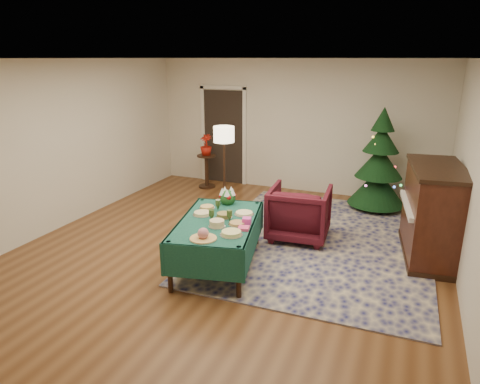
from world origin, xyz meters
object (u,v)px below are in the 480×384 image
at_px(side_table, 207,172).
at_px(piano, 432,214).
at_px(potted_plant, 206,149).
at_px(buffet_table, 218,229).
at_px(christmas_tree, 379,164).
at_px(gift_box, 247,221).
at_px(armchair, 299,210).
at_px(floor_lamp, 224,139).

bearing_deg(side_table, piano, -22.84).
bearing_deg(side_table, potted_plant, 0.00).
height_order(buffet_table, piano, piano).
distance_m(potted_plant, christmas_tree, 3.54).
bearing_deg(christmas_tree, gift_box, -112.54).
xyz_separation_m(gift_box, potted_plant, (-2.20, 3.26, 0.13)).
distance_m(buffet_table, armchair, 1.53).
distance_m(buffet_table, gift_box, 0.44).
xyz_separation_m(side_table, potted_plant, (0.00, 0.00, 0.49)).
xyz_separation_m(floor_lamp, potted_plant, (-0.92, 1.11, -0.47)).
bearing_deg(armchair, side_table, -41.51).
bearing_deg(potted_plant, armchair, -37.09).
distance_m(christmas_tree, piano, 2.04).
bearing_deg(piano, buffet_table, -151.98).
height_order(gift_box, potted_plant, potted_plant).
height_order(buffet_table, gift_box, gift_box).
bearing_deg(armchair, floor_lamp, -31.11).
distance_m(floor_lamp, piano, 3.64).
height_order(buffet_table, side_table, side_table).
distance_m(armchair, potted_plant, 3.23).
bearing_deg(floor_lamp, side_table, 129.69).
height_order(armchair, potted_plant, potted_plant).
relative_size(potted_plant, christmas_tree, 0.24).
bearing_deg(armchair, christmas_tree, -121.79).
relative_size(armchair, christmas_tree, 0.49).
xyz_separation_m(side_table, piano, (4.42, -1.86, 0.29)).
bearing_deg(buffet_table, piano, 28.02).
bearing_deg(gift_box, buffet_table, -179.60).
xyz_separation_m(armchair, floor_lamp, (-1.64, 0.82, 0.85)).
relative_size(floor_lamp, side_table, 2.15).
xyz_separation_m(buffet_table, christmas_tree, (1.75, 3.23, 0.31)).
relative_size(buffet_table, piano, 1.18).
relative_size(gift_box, side_table, 0.15).
bearing_deg(christmas_tree, potted_plant, 179.41).
relative_size(floor_lamp, christmas_tree, 0.82).
bearing_deg(piano, floor_lamp, 167.90).
height_order(gift_box, side_table, gift_box).
bearing_deg(gift_box, side_table, 124.08).
height_order(armchair, side_table, armchair).
distance_m(side_table, christmas_tree, 3.58).
xyz_separation_m(gift_box, side_table, (-2.20, 3.26, -0.36)).
relative_size(potted_plant, piano, 0.28).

